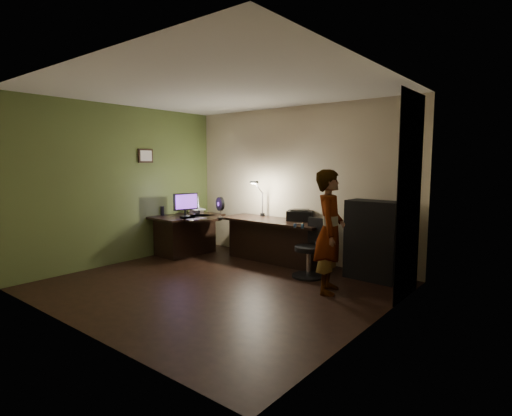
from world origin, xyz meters
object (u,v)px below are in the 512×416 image
Objects in this scene: desk_left at (187,235)px; office_chair at (309,248)px; cabinet at (373,240)px; monitor at (185,208)px; desk_right at (274,241)px; person at (330,232)px.

desk_left is 1.45× the size of office_chair.
cabinet is 3.40m from monitor.
monitor is at bearing -163.41° from office_chair.
person reaches higher than desk_right.
office_chair reaches higher than desk_right.
office_chair is (2.61, 0.11, 0.07)m from desk_left.
monitor is 3.08m from person.
monitor reaches higher than office_chair.
person is (-0.23, -0.93, 0.23)m from cabinet.
office_chair is at bearing 19.94° from monitor.
person reaches higher than cabinet.
desk_left is 0.55m from monitor.
monitor is 0.54× the size of office_chair.
desk_right is 1.21× the size of person.
person reaches higher than office_chair.
desk_left is 1.09× the size of cabinet.
cabinet is at bearing 12.72° from desk_left.
cabinet is 2.44× the size of monitor.
office_chair is at bearing 4.98° from desk_left.
desk_left is 3.47m from cabinet.
person is at bearing -100.32° from cabinet.
office_chair is at bearing -22.39° from desk_right.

